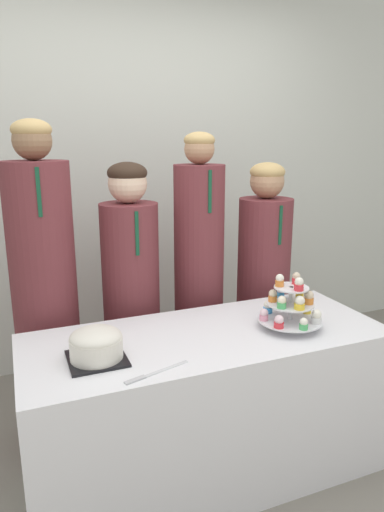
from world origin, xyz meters
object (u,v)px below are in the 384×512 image
Objects in this scene: round_cake at (96,344)px; cupcake_stand at (291,305)px; student_1 at (132,303)px; cake_knife at (147,376)px; student_2 at (199,283)px; student_3 at (263,288)px; student_0 at (45,298)px.

round_cake is 0.75× the size of cupcake_stand.
cake_knife is at bearing -100.96° from student_1.
student_1 reaches higher than cake_knife.
student_2 reaches higher than student_3.
cupcake_stand is 0.21× the size of student_3.
student_0 is 1.15× the size of student_3.
student_3 is (1.12, 0.63, -0.10)m from round_cake.
round_cake is 0.14× the size of student_2.
student_3 reaches higher than cake_knife.
student_3 is (0.42, 0.00, -0.08)m from student_2.
student_3 reaches higher than cupcake_stand.
student_2 reaches higher than student_1.
student_3 is (0.82, 0.00, -0.01)m from student_1.
cupcake_stand is at bearing -110.52° from student_3.
round_cake is 0.82× the size of cake_knife.
student_2 is at bearing 41.82° from round_cake.
student_0 is (-0.14, 0.63, -0.00)m from round_cake.
cake_knife is at bearing -123.94° from student_2.
cupcake_stand is 1.21m from student_0.
student_1 is at bearing -180.00° from student_2.
cupcake_stand is 0.18× the size of student_0.
round_cake is 0.15× the size of student_1.
student_1 is at bearing 64.06° from round_cake.
student_0 reaches higher than student_1.
cake_knife is 0.84m from student_1.
student_0 is at bearing 180.00° from student_3.
student_1 reaches higher than student_3.
cake_knife is (0.14, -0.20, -0.07)m from round_cake.
student_0 reaches higher than cupcake_stand.
student_1 reaches higher than round_cake.
student_0 is at bearing 92.66° from cake_knife.
student_0 is at bearing 147.89° from cupcake_stand.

